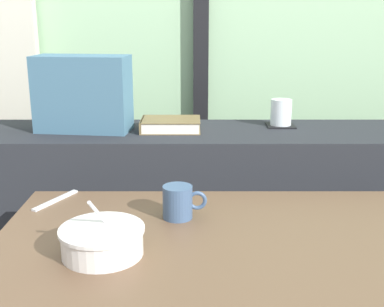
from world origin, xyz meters
name	(u,v)px	position (x,y,z in m)	size (l,w,h in m)	color
dark_console_ledge	(207,235)	(0.00, 0.55, 0.40)	(2.80, 0.38, 0.80)	#23262B
breakfast_table	(234,280)	(0.04, -0.08, 0.58)	(1.13, 0.62, 0.69)	brown
coaster_square	(279,125)	(0.26, 0.62, 0.81)	(0.10, 0.10, 0.01)	black
juice_glass	(280,113)	(0.26, 0.62, 0.85)	(0.08, 0.08, 0.09)	white
closed_book	(169,125)	(-0.14, 0.55, 0.82)	(0.21, 0.15, 0.04)	brown
throw_pillow	(82,94)	(-0.44, 0.55, 0.93)	(0.32, 0.14, 0.26)	#426B84
soup_bowl	(101,241)	(-0.25, -0.17, 0.72)	(0.18, 0.18, 0.14)	silver
fork_utensil	(55,200)	(-0.44, 0.15, 0.70)	(0.02, 0.17, 0.01)	silver
ceramic_mug	(178,202)	(-0.10, 0.03, 0.74)	(0.11, 0.08, 0.08)	#3D567A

